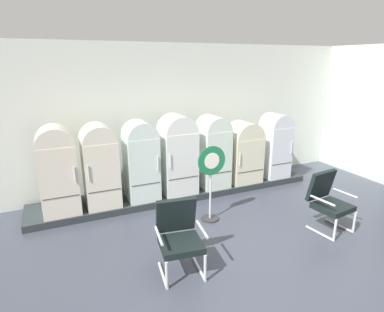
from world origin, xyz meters
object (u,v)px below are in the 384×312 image
at_px(refrigerator_1, 100,163).
at_px(refrigerator_2, 141,158).
at_px(refrigerator_6, 275,143).
at_px(sign_stand, 211,183).
at_px(refrigerator_3, 178,152).
at_px(armchair_right, 328,199).
at_px(refrigerator_5, 244,151).
at_px(refrigerator_0, 57,168).
at_px(armchair_left, 179,234).
at_px(refrigerator_4, 213,149).

xyz_separation_m(refrigerator_1, refrigerator_2, (0.78, -0.03, 0.00)).
distance_m(refrigerator_6, sign_stand, 2.57).
bearing_deg(refrigerator_3, armchair_right, -51.08).
height_order(refrigerator_5, armchair_right, refrigerator_5).
bearing_deg(refrigerator_6, refrigerator_1, 179.44).
height_order(refrigerator_1, refrigerator_6, refrigerator_1).
distance_m(refrigerator_5, armchair_right, 2.28).
relative_size(refrigerator_5, armchair_right, 1.37).
relative_size(refrigerator_0, refrigerator_3, 0.98).
bearing_deg(refrigerator_5, armchair_left, -137.61).
distance_m(refrigerator_4, armchair_left, 2.89).
bearing_deg(refrigerator_3, refrigerator_5, -0.55).
relative_size(refrigerator_5, sign_stand, 0.98).
bearing_deg(armchair_left, refrigerator_4, 53.13).
bearing_deg(armchair_right, armchair_left, -179.57).
height_order(armchair_left, sign_stand, sign_stand).
height_order(refrigerator_0, refrigerator_4, refrigerator_0).
xyz_separation_m(refrigerator_0, refrigerator_6, (4.73, -0.02, -0.05)).
relative_size(refrigerator_4, armchair_right, 1.55).
bearing_deg(refrigerator_5, refrigerator_2, -179.87).
bearing_deg(refrigerator_1, refrigerator_5, -0.45).
xyz_separation_m(refrigerator_1, sign_stand, (1.71, -1.20, -0.24)).
distance_m(refrigerator_2, sign_stand, 1.52).
relative_size(refrigerator_3, refrigerator_6, 1.09).
bearing_deg(refrigerator_6, sign_stand, -153.16).
relative_size(refrigerator_1, refrigerator_2, 1.00).
bearing_deg(refrigerator_0, refrigerator_2, -0.50).
xyz_separation_m(refrigerator_0, armchair_right, (4.12, -2.26, -0.43)).
relative_size(refrigerator_6, armchair_right, 1.49).
distance_m(armchair_right, sign_stand, 2.00).
bearing_deg(refrigerator_2, refrigerator_5, 0.13).
xyz_separation_m(refrigerator_4, refrigerator_5, (0.77, -0.01, -0.11)).
distance_m(refrigerator_5, sign_stand, 1.86).
xyz_separation_m(refrigerator_1, armchair_left, (0.66, -2.30, -0.41)).
bearing_deg(sign_stand, refrigerator_6, 26.84).
xyz_separation_m(refrigerator_4, armchair_left, (-1.72, -2.29, -0.41)).
bearing_deg(refrigerator_0, sign_stand, -25.75).
xyz_separation_m(refrigerator_3, refrigerator_6, (2.45, -0.03, -0.07)).
bearing_deg(refrigerator_1, refrigerator_6, -0.56).
xyz_separation_m(refrigerator_1, refrigerator_4, (2.37, -0.01, -0.00)).
distance_m(refrigerator_1, armchair_right, 4.10).
bearing_deg(refrigerator_2, armchair_left, -92.96).
distance_m(refrigerator_3, refrigerator_5, 1.60).
bearing_deg(refrigerator_4, refrigerator_2, -179.28).
xyz_separation_m(refrigerator_1, refrigerator_6, (4.00, -0.04, -0.03)).
bearing_deg(refrigerator_4, refrigerator_1, 179.76).
bearing_deg(refrigerator_5, refrigerator_0, 179.88).
bearing_deg(armchair_right, refrigerator_5, 95.95).
height_order(refrigerator_4, armchair_right, refrigerator_4).
height_order(refrigerator_0, refrigerator_6, refrigerator_0).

